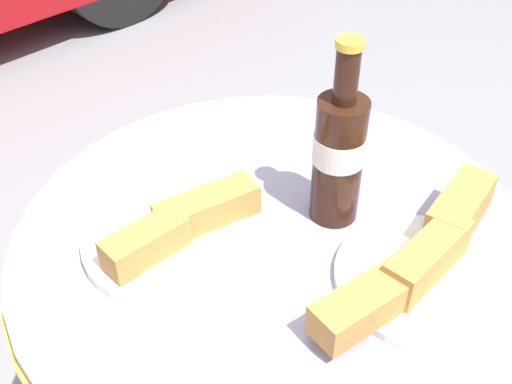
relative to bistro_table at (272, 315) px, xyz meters
name	(u,v)px	position (x,y,z in m)	size (l,w,h in m)	color
bistro_table	(272,315)	(0.00, 0.00, 0.00)	(0.69, 0.69, 0.71)	gold
cola_bottle_left	(339,153)	(0.08, -0.03, 0.26)	(0.07, 0.07, 0.25)	#33190F
lunch_plate_near	(177,232)	(-0.10, 0.08, 0.18)	(0.23, 0.23, 0.06)	white
lunch_plate_far	(423,263)	(0.07, -0.18, 0.19)	(0.34, 0.21, 0.07)	white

